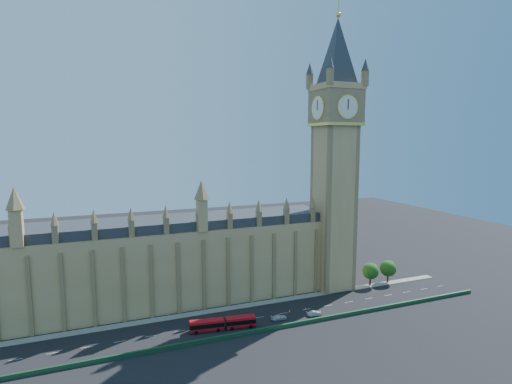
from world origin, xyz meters
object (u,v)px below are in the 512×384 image
object	(u,v)px
car_white	(279,317)
car_grey	(248,324)
car_silver	(314,313)
red_bus	(223,324)

from	to	relation	value
car_white	car_grey	bearing A→B (deg)	91.22
car_silver	car_grey	bearing A→B (deg)	91.72
car_silver	car_white	distance (m)	11.35
car_white	red_bus	bearing A→B (deg)	87.09
car_grey	red_bus	bearing A→B (deg)	90.87
car_grey	car_silver	size ratio (longest dim) A/B	0.91
red_bus	car_grey	bearing A→B (deg)	1.27
red_bus	car_grey	xyz separation A→B (m)	(7.27, -0.82, -1.01)
red_bus	car_white	world-z (taller)	red_bus
car_grey	car_silver	xyz separation A→B (m)	(21.32, -0.79, 0.04)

